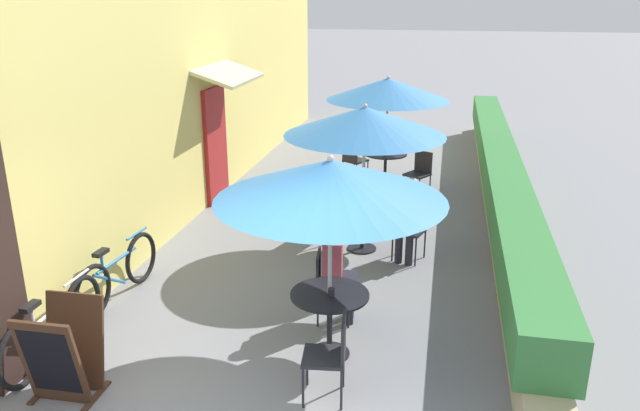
# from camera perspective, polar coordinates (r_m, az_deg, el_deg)

# --- Properties ---
(cafe_facade_wall) EXTENTS (0.98, 14.47, 4.20)m
(cafe_facade_wall) POSITION_cam_1_polar(r_m,az_deg,el_deg) (12.08, -9.48, 10.99)
(cafe_facade_wall) COLOR #E0CC6B
(cafe_facade_wall) RESTS_ON ground_plane
(planter_hedge) EXTENTS (0.60, 13.47, 1.01)m
(planter_hedge) POSITION_cam_1_polar(r_m,az_deg,el_deg) (11.70, 16.08, 2.44)
(planter_hedge) COLOR tan
(planter_hedge) RESTS_ON ground_plane
(patio_table_near) EXTENTS (0.84, 0.84, 0.73)m
(patio_table_near) POSITION_cam_1_polar(r_m,az_deg,el_deg) (6.69, 0.89, -9.44)
(patio_table_near) COLOR black
(patio_table_near) RESTS_ON ground_plane
(patio_umbrella_near) EXTENTS (2.33, 2.33, 2.23)m
(patio_umbrella_near) POSITION_cam_1_polar(r_m,az_deg,el_deg) (6.13, 0.96, 2.34)
(patio_umbrella_near) COLOR #B7B7BC
(patio_umbrella_near) RESTS_ON ground_plane
(cafe_chair_near_left) EXTENTS (0.44, 0.44, 0.87)m
(cafe_chair_near_left) POSITION_cam_1_polar(r_m,az_deg,el_deg) (6.04, 1.09, -13.17)
(cafe_chair_near_left) COLOR #232328
(cafe_chair_near_left) RESTS_ON ground_plane
(cafe_chair_near_right) EXTENTS (0.44, 0.44, 0.87)m
(cafe_chair_near_right) POSITION_cam_1_polar(r_m,az_deg,el_deg) (7.38, 0.72, -6.83)
(cafe_chair_near_right) COLOR #232328
(cafe_chair_near_right) RESTS_ON ground_plane
(seated_patron_near_right) EXTENTS (0.43, 0.36, 1.25)m
(seated_patron_near_right) POSITION_cam_1_polar(r_m,az_deg,el_deg) (7.30, 1.61, -5.66)
(seated_patron_near_right) COLOR #23232D
(seated_patron_near_right) RESTS_ON ground_plane
(coffee_cup_near) EXTENTS (0.07, 0.07, 0.09)m
(coffee_cup_near) POSITION_cam_1_polar(r_m,az_deg,el_deg) (6.53, 1.05, -7.94)
(coffee_cup_near) COLOR #232328
(coffee_cup_near) RESTS_ON patio_table_near
(patio_table_mid) EXTENTS (0.84, 0.84, 0.73)m
(patio_table_mid) POSITION_cam_1_polar(r_m,az_deg,el_deg) (9.36, 3.91, -0.89)
(patio_table_mid) COLOR black
(patio_table_mid) RESTS_ON ground_plane
(patio_umbrella_mid) EXTENTS (2.33, 2.33, 2.23)m
(patio_umbrella_mid) POSITION_cam_1_polar(r_m,az_deg,el_deg) (8.97, 4.12, 7.69)
(patio_umbrella_mid) COLOR #B7B7BC
(patio_umbrella_mid) RESTS_ON ground_plane
(cafe_chair_mid_left) EXTENTS (0.51, 0.51, 0.87)m
(cafe_chair_mid_left) POSITION_cam_1_polar(r_m,az_deg,el_deg) (9.64, -0.33, -0.44)
(cafe_chair_mid_left) COLOR #232328
(cafe_chair_mid_left) RESTS_ON ground_plane
(cafe_chair_mid_right) EXTENTS (0.51, 0.51, 0.87)m
(cafe_chair_mid_right) POSITION_cam_1_polar(r_m,az_deg,el_deg) (9.15, 8.38, -1.75)
(cafe_chair_mid_right) COLOR #232328
(cafe_chair_mid_right) RESTS_ON ground_plane
(seated_patron_mid_right) EXTENTS (0.43, 0.48, 1.25)m
(seated_patron_mid_right) POSITION_cam_1_polar(r_m,az_deg,el_deg) (9.00, 8.16, -0.96)
(seated_patron_mid_right) COLOR #23232D
(seated_patron_mid_right) RESTS_ON ground_plane
(patio_table_far) EXTENTS (0.84, 0.84, 0.73)m
(patio_table_far) POSITION_cam_1_polar(r_m,az_deg,el_deg) (12.30, 5.99, 3.95)
(patio_table_far) COLOR black
(patio_table_far) RESTS_ON ground_plane
(patio_umbrella_far) EXTENTS (2.33, 2.33, 2.23)m
(patio_umbrella_far) POSITION_cam_1_polar(r_m,az_deg,el_deg) (12.01, 6.23, 10.53)
(patio_umbrella_far) COLOR #B7B7BC
(patio_umbrella_far) RESTS_ON ground_plane
(cafe_chair_far_left) EXTENTS (0.55, 0.55, 0.87)m
(cafe_chair_far_left) POSITION_cam_1_polar(r_m,az_deg,el_deg) (11.95, 9.10, 3.19)
(cafe_chair_far_left) COLOR #232328
(cafe_chair_far_left) RESTS_ON ground_plane
(cafe_chair_far_right) EXTENTS (0.55, 0.55, 0.87)m
(cafe_chair_far_right) POSITION_cam_1_polar(r_m,az_deg,el_deg) (12.71, 3.06, 4.37)
(cafe_chair_far_right) COLOR #232328
(cafe_chair_far_right) RESTS_ON ground_plane
(coffee_cup_far) EXTENTS (0.07, 0.07, 0.09)m
(coffee_cup_far) POSITION_cam_1_polar(r_m,az_deg,el_deg) (12.33, 5.95, 5.08)
(coffee_cup_far) COLOR teal
(coffee_cup_far) RESTS_ON patio_table_far
(bicycle_leaning) EXTENTS (0.11, 1.75, 0.78)m
(bicycle_leaning) POSITION_cam_1_polar(r_m,az_deg,el_deg) (7.30, -23.19, -10.20)
(bicycle_leaning) COLOR black
(bicycle_leaning) RESTS_ON ground_plane
(bicycle_second) EXTENTS (0.20, 1.75, 0.79)m
(bicycle_second) POSITION_cam_1_polar(r_m,az_deg,el_deg) (8.31, -18.00, -5.91)
(bicycle_second) COLOR black
(bicycle_second) RESTS_ON ground_plane
(menu_board) EXTENTS (0.63, 0.64, 0.96)m
(menu_board) POSITION_cam_1_polar(r_m,az_deg,el_deg) (6.59, -22.38, -12.28)
(menu_board) COLOR #422819
(menu_board) RESTS_ON ground_plane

